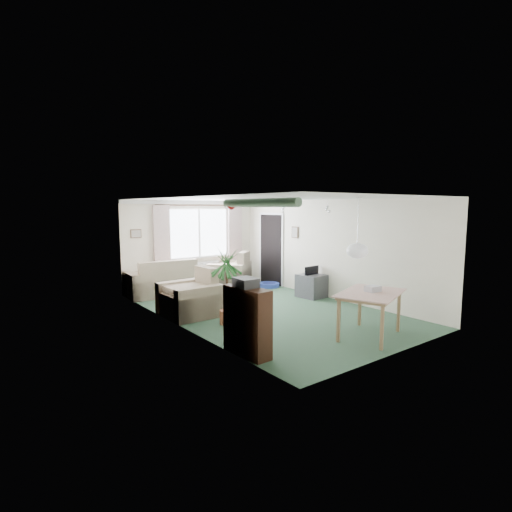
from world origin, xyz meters
TOP-DOWN VIEW (x-y plane):
  - ground at (0.00, 0.00)m, footprint 6.50×6.50m
  - window at (0.20, 3.23)m, footprint 1.80×0.03m
  - curtain_rod at (0.20, 3.15)m, footprint 2.60×0.03m
  - curtain_left at (-0.95, 3.13)m, footprint 0.45×0.08m
  - curtain_right at (1.35, 3.13)m, footprint 0.45×0.08m
  - radiator at (0.20, 3.19)m, footprint 1.20×0.10m
  - doorway at (1.99, 2.20)m, footprint 0.03×0.95m
  - pendant_lamp at (0.20, -2.30)m, footprint 0.36×0.36m
  - tinsel_garland at (-1.92, -2.30)m, footprint 1.60×1.60m
  - bauble_cluster_a at (1.30, 0.90)m, footprint 0.20×0.20m
  - bauble_cluster_b at (1.60, -0.30)m, footprint 0.20×0.20m
  - wall_picture_back at (-1.60, 3.23)m, footprint 0.28×0.03m
  - wall_picture_right at (1.98, 1.20)m, footprint 0.03×0.24m
  - sofa at (-1.10, 2.75)m, footprint 1.90×1.11m
  - armchair_corner at (0.89, 2.73)m, footprint 1.49×1.49m
  - armchair_left at (-1.50, 0.59)m, footprint 1.04×1.09m
  - coffee_table at (-0.31, 2.74)m, footprint 0.96×0.71m
  - photo_frame at (-0.23, 2.77)m, footprint 0.12×0.04m
  - bookshelf at (-1.84, -1.92)m, footprint 0.32×0.86m
  - hifi_box at (-1.84, -1.88)m, footprint 0.29×0.36m
  - houseplant at (-1.22, -0.40)m, footprint 0.80×0.80m
  - dining_table at (0.34, -2.50)m, footprint 1.42×1.18m
  - gift_box at (0.42, -2.48)m, footprint 0.26×0.19m
  - tv_cube at (1.70, 0.27)m, footprint 0.61×0.66m
  - pet_bed at (1.65, 1.88)m, footprint 0.74×0.74m

SIDE VIEW (x-z plane):
  - ground at x=0.00m, z-range 0.00..0.00m
  - pet_bed at x=1.65m, z-range 0.00..0.11m
  - coffee_table at x=-0.31m, z-range 0.00..0.39m
  - tv_cube at x=1.70m, z-range 0.00..0.56m
  - dining_table at x=0.34m, z-range 0.00..0.76m
  - radiator at x=0.20m, z-range 0.12..0.68m
  - sofa at x=-1.10m, z-range 0.00..0.91m
  - photo_frame at x=-0.23m, z-range 0.39..0.55m
  - armchair_left at x=-1.50m, z-range 0.00..0.97m
  - armchair_corner at x=0.89m, z-range 0.00..0.97m
  - bookshelf at x=-1.84m, z-range 0.00..1.03m
  - houseplant at x=-1.22m, z-range 0.00..1.46m
  - gift_box at x=0.42m, z-range 0.76..0.88m
  - doorway at x=1.99m, z-range 0.00..2.00m
  - hifi_box at x=-1.84m, z-range 1.03..1.17m
  - curtain_left at x=-0.95m, z-range 0.27..2.27m
  - curtain_right at x=1.35m, z-range 0.27..2.27m
  - pendant_lamp at x=0.20m, z-range 1.30..1.66m
  - window at x=0.20m, z-range 0.85..2.15m
  - wall_picture_back at x=-1.60m, z-range 1.44..1.66m
  - wall_picture_right at x=1.98m, z-range 1.40..1.70m
  - bauble_cluster_a at x=1.30m, z-range 2.12..2.32m
  - bauble_cluster_b at x=1.60m, z-range 2.12..2.32m
  - curtain_rod at x=0.20m, z-range 2.25..2.29m
  - tinsel_garland at x=-1.92m, z-range 2.22..2.34m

